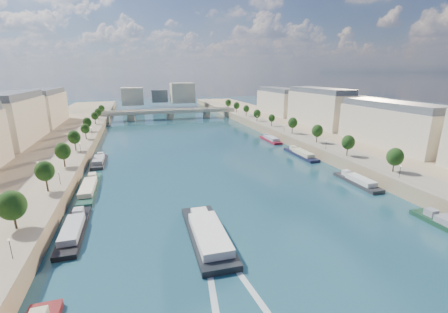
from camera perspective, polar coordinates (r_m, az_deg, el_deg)
ground at (r=135.91m, az=-3.66°, el=-0.70°), size 700.00×700.00×0.00m
quay_left at (r=139.01m, az=-34.00°, el=-1.98°), size 44.00×520.00×5.00m
quay_right at (r=166.19m, az=21.30°, el=2.17°), size 44.00×520.00×5.00m
pave_left at (r=134.45m, az=-28.09°, el=-0.51°), size 14.00×520.00×0.10m
pave_right at (r=156.98m, az=17.04°, el=2.77°), size 14.00×520.00×0.10m
trees_left at (r=134.72m, az=-27.40°, el=2.00°), size 4.80×268.80×8.26m
trees_right at (r=163.14m, az=14.69°, el=5.37°), size 4.80×268.80×8.26m
lamps_left at (r=123.39m, az=-27.07°, el=-0.38°), size 0.36×200.36×4.28m
lamps_right at (r=158.16m, az=14.77°, el=4.05°), size 0.36×200.36×4.28m
buildings_right at (r=181.11m, az=22.73°, el=7.56°), size 16.00×226.00×23.20m
skyline at (r=348.98m, az=-11.51°, el=11.50°), size 79.00×42.00×22.00m
bridge at (r=262.17m, az=-10.24°, el=8.17°), size 112.00×12.00×8.15m
tour_barge at (r=73.80m, az=-3.15°, el=-14.57°), size 8.87×29.19×3.94m
wake at (r=61.20m, az=0.82°, el=-23.01°), size 10.76×25.99×0.04m
moored_barges_left at (r=83.83m, az=-26.79°, el=-12.67°), size 5.00×151.62×3.60m
moored_barges_right at (r=131.42m, az=18.74°, el=-1.72°), size 5.00×128.28×3.60m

